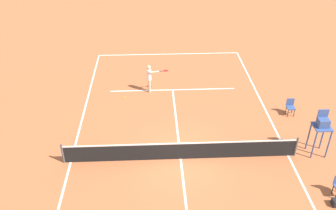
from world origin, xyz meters
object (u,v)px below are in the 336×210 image
Objects in this scene: player_serving at (150,76)px; umpire_chair at (322,126)px; tennis_ball at (125,97)px; courtside_chair_mid at (290,106)px.

player_serving is 10.30m from umpire_chair.
tennis_ball is at bearing -78.41° from player_serving.
umpire_chair reaches higher than tennis_ball.
tennis_ball is 11.31m from umpire_chair.
umpire_chair is at bearing 149.31° from tennis_ball.
umpire_chair is at bearing 92.72° from courtside_chair_mid.
tennis_ball is 9.75m from courtside_chair_mid.
tennis_ball is at bearing -30.69° from umpire_chair.
umpire_chair reaches higher than courtside_chair_mid.
courtside_chair_mid is (-7.88, 2.95, -0.55)m from player_serving.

